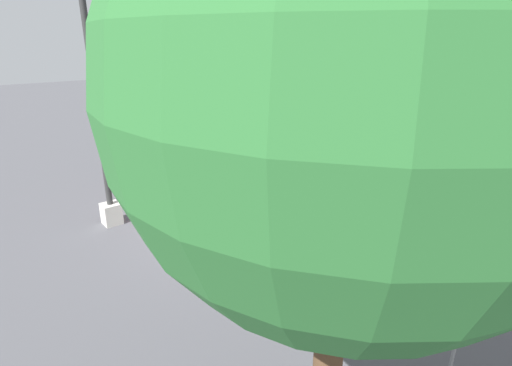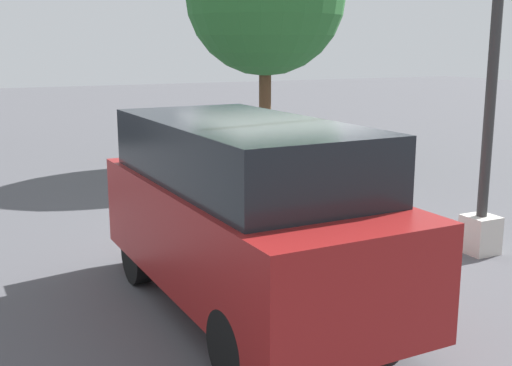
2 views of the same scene
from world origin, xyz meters
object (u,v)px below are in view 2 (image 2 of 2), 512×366
object	(u,v)px
lamp_post	(490,102)
parked_van	(245,210)
parking_meter_near	(300,170)
fire_hydrant	(167,146)
parking_meter_far	(175,127)

from	to	relation	value
lamp_post	parked_van	world-z (taller)	lamp_post
parking_meter_near	parked_van	bearing A→B (deg)	-47.57
lamp_post	fire_hydrant	size ratio (longest dim) A/B	8.11
lamp_post	parking_meter_near	bearing A→B (deg)	-140.05
parking_meter_near	lamp_post	size ratio (longest dim) A/B	0.20
parking_meter_near	parked_van	world-z (taller)	parked_van
fire_hydrant	parked_van	bearing A→B (deg)	-13.44
parked_van	fire_hydrant	distance (m)	9.70
parking_meter_far	lamp_post	world-z (taller)	lamp_post
parking_meter_near	fire_hydrant	bearing A→B (deg)	172.51
parking_meter_near	fire_hydrant	world-z (taller)	parking_meter_near
parking_meter_near	parking_meter_far	bearing A→B (deg)	174.08
parked_van	parking_meter_near	bearing A→B (deg)	137.70
lamp_post	fire_hydrant	distance (m)	9.41
parking_meter_near	parked_van	size ratio (longest dim) A/B	0.30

